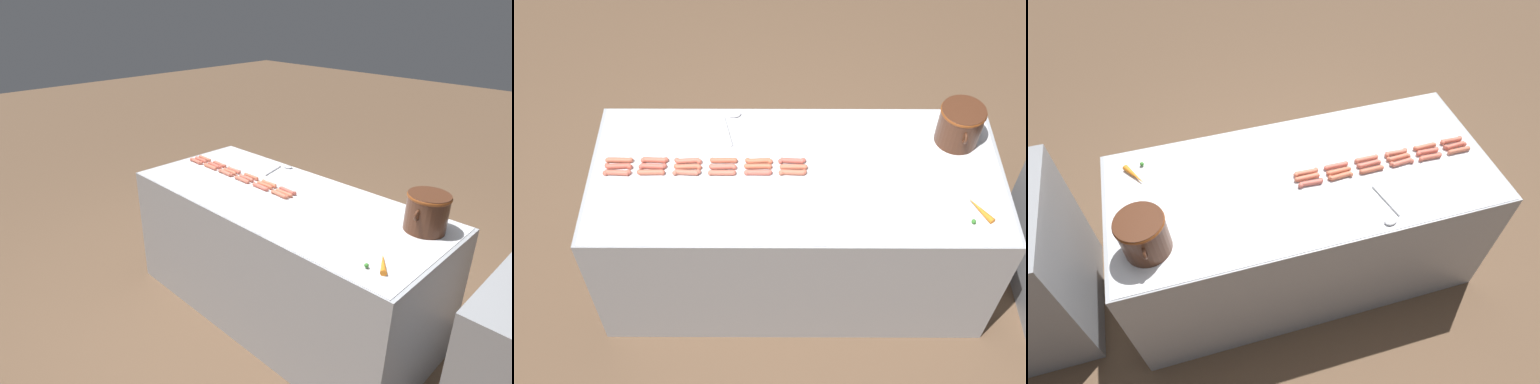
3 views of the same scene
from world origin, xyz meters
The scene contains 23 objects.
ground_plane centered at (0.00, 0.00, 0.00)m, with size 20.00×20.00×0.00m, color brown.
griddle_counter centered at (0.00, 0.00, 0.44)m, with size 0.93×2.10×0.88m.
hot_dog_0 centered at (-0.06, -0.90, 0.90)m, with size 0.03×0.14×0.03m.
hot_dog_1 centered at (-0.07, -0.72, 0.90)m, with size 0.03×0.14×0.03m.
hot_dog_2 centered at (-0.06, -0.55, 0.90)m, with size 0.04×0.14×0.03m.
hot_dog_3 centered at (-0.06, -0.37, 0.90)m, with size 0.03×0.14×0.03m.
hot_dog_4 centered at (-0.06, -0.19, 0.90)m, with size 0.04×0.14×0.03m.
hot_dog_5 centered at (-0.06, -0.02, 0.90)m, with size 0.03×0.14×0.03m.
hot_dog_6 centered at (-0.02, -0.90, 0.90)m, with size 0.04×0.14×0.03m.
hot_dog_7 centered at (-0.02, -0.73, 0.90)m, with size 0.03×0.14×0.03m.
hot_dog_8 centered at (-0.02, -0.55, 0.90)m, with size 0.03×0.14×0.03m.
hot_dog_9 centered at (-0.02, -0.37, 0.90)m, with size 0.03×0.14×0.03m.
hot_dog_10 centered at (-0.02, -0.19, 0.90)m, with size 0.03×0.14×0.03m.
hot_dog_11 centered at (-0.02, -0.02, 0.90)m, with size 0.03×0.14×0.03m.
hot_dog_12 centered at (0.02, -0.90, 0.90)m, with size 0.03×0.14×0.03m.
hot_dog_13 centered at (0.02, -0.73, 0.90)m, with size 0.03×0.14×0.03m.
hot_dog_14 centered at (0.02, -0.55, 0.90)m, with size 0.04×0.14×0.03m.
hot_dog_15 centered at (0.02, -0.37, 0.90)m, with size 0.03×0.14×0.03m.
hot_dog_16 centered at (0.02, -0.19, 0.90)m, with size 0.03×0.14×0.03m.
hot_dog_17 centered at (0.02, -0.02, 0.90)m, with size 0.03×0.14×0.03m.
bean_pot centered at (-0.23, 0.84, 1.00)m, with size 0.29×0.23×0.22m.
serving_spoon centered at (-0.36, -0.34, 0.89)m, with size 0.27×0.10×0.02m.
carrot centered at (0.25, 0.87, 0.90)m, with size 0.16×0.12×0.03m.
Camera 3 is at (-1.51, 0.54, 2.68)m, focal length 31.37 mm.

